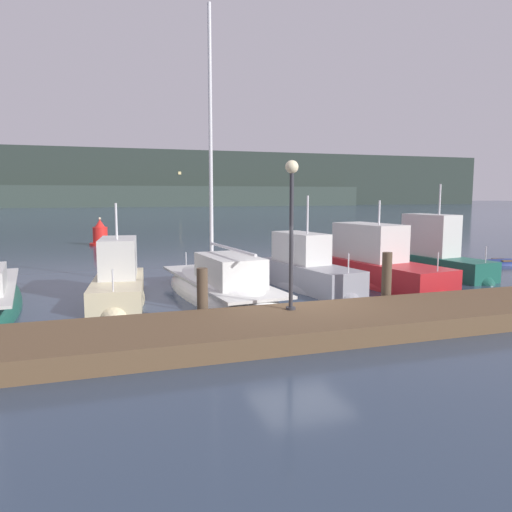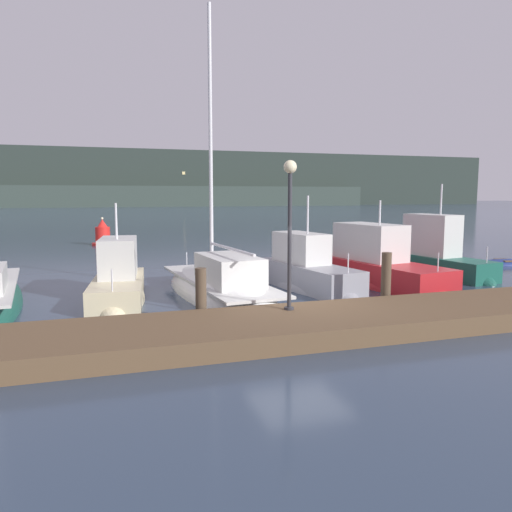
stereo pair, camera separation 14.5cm
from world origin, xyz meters
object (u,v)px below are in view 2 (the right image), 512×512
at_px(motorboat_berth_4, 307,279).
at_px(motorboat_berth_6, 438,265).
at_px(sailboat_berth_3, 220,292).
at_px(channel_buoy, 103,235).
at_px(motorboat_berth_5, 378,274).
at_px(rowboat_adrift, 505,265).
at_px(dock_lamppost, 290,210).
at_px(motorboat_berth_2, 118,291).

relative_size(motorboat_berth_4, motorboat_berth_6, 1.02).
bearing_deg(sailboat_berth_3, motorboat_berth_4, 5.66).
xyz_separation_m(sailboat_berth_3, channel_buoy, (-3.27, 18.25, 0.54)).
distance_m(motorboat_berth_5, rowboat_adrift, 8.78).
height_order(sailboat_berth_3, dock_lamppost, sailboat_berth_3).
bearing_deg(channel_buoy, sailboat_berth_3, -79.83).
bearing_deg(motorboat_berth_6, motorboat_berth_2, -176.02).
xyz_separation_m(motorboat_berth_2, motorboat_berth_6, (12.54, 0.87, 0.15)).
height_order(motorboat_berth_2, motorboat_berth_5, motorboat_berth_5).
distance_m(motorboat_berth_6, dock_lamppost, 10.57).
relative_size(motorboat_berth_4, rowboat_adrift, 1.61).
relative_size(motorboat_berth_5, channel_buoy, 3.64).
height_order(channel_buoy, rowboat_adrift, channel_buoy).
height_order(motorboat_berth_4, dock_lamppost, dock_lamppost).
xyz_separation_m(sailboat_berth_3, dock_lamppost, (0.72, -4.25, 2.79)).
xyz_separation_m(motorboat_berth_4, rowboat_adrift, (11.20, 2.55, -0.33)).
bearing_deg(dock_lamppost, motorboat_berth_4, 61.16).
height_order(motorboat_berth_4, motorboat_berth_6, motorboat_berth_6).
relative_size(channel_buoy, rowboat_adrift, 0.54).
bearing_deg(motorboat_berth_5, motorboat_berth_4, 179.54).
relative_size(channel_buoy, dock_lamppost, 0.50).
height_order(motorboat_berth_6, dock_lamppost, dock_lamppost).
distance_m(sailboat_berth_3, motorboat_berth_5, 6.06).
relative_size(motorboat_berth_6, dock_lamppost, 1.45).
bearing_deg(motorboat_berth_2, channel_buoy, 90.44).
bearing_deg(channel_buoy, dock_lamppost, -79.94).
bearing_deg(dock_lamppost, motorboat_berth_2, 129.78).
distance_m(motorboat_berth_4, rowboat_adrift, 11.49).
bearing_deg(motorboat_berth_2, motorboat_berth_5, -0.54).
bearing_deg(motorboat_berth_5, rowboat_adrift, 17.06).
bearing_deg(sailboat_berth_3, rowboat_adrift, 11.25).
xyz_separation_m(motorboat_berth_2, sailboat_berth_3, (3.14, -0.38, -0.17)).
relative_size(dock_lamppost, rowboat_adrift, 1.09).
xyz_separation_m(sailboat_berth_3, rowboat_adrift, (14.43, 2.87, -0.12)).
xyz_separation_m(motorboat_berth_5, motorboat_berth_6, (3.36, 0.96, 0.05)).
distance_m(channel_buoy, rowboat_adrift, 23.46).
bearing_deg(motorboat_berth_4, motorboat_berth_2, 179.43).
height_order(motorboat_berth_2, motorboat_berth_6, motorboat_berth_6).
height_order(motorboat_berth_4, rowboat_adrift, motorboat_berth_4).
bearing_deg(channel_buoy, motorboat_berth_2, -89.56).
height_order(channel_buoy, dock_lamppost, dock_lamppost).
xyz_separation_m(channel_buoy, dock_lamppost, (3.99, -22.49, 2.25)).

